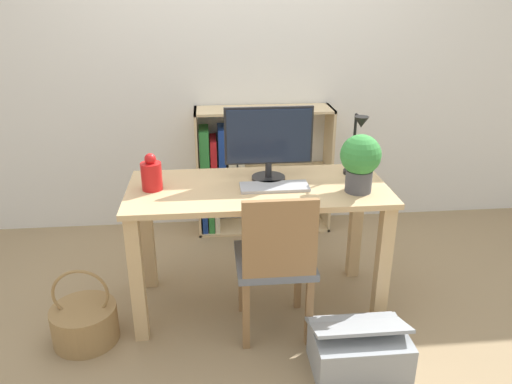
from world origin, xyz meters
TOP-DOWN VIEW (x-y plane):
  - ground_plane at (0.00, 0.00)m, footprint 10.00×10.00m
  - wall_back at (0.00, 1.18)m, footprint 8.00×0.05m
  - desk at (0.00, 0.00)m, footprint 1.39×0.62m
  - monitor at (0.07, 0.10)m, footprint 0.48×0.19m
  - keyboard at (0.09, -0.04)m, footprint 0.37×0.14m
  - vase at (-0.56, 0.01)m, footprint 0.11×0.11m
  - desk_lamp at (0.56, 0.09)m, footprint 0.10×0.19m
  - potted_plant at (0.51, -0.12)m, footprint 0.21×0.21m
  - chair at (0.06, -0.29)m, footprint 0.40×0.40m
  - bookshelf at (-0.04, 1.00)m, footprint 0.99×0.28m
  - basket at (-0.94, -0.25)m, footprint 0.34×0.34m
  - storage_box at (0.43, -0.60)m, footprint 0.46×0.36m

SIDE VIEW (x-z plane):
  - ground_plane at x=0.00m, z-range 0.00..0.00m
  - basket at x=-0.94m, z-range -0.10..0.32m
  - storage_box at x=0.43m, z-range -0.03..0.25m
  - chair at x=0.06m, z-range 0.04..0.87m
  - bookshelf at x=-0.04m, z-range 0.02..0.95m
  - desk at x=0.00m, z-range 0.23..0.97m
  - keyboard at x=0.09m, z-range 0.74..0.76m
  - vase at x=-0.56m, z-range 0.73..0.93m
  - potted_plant at x=0.51m, z-range 0.76..1.07m
  - desk_lamp at x=0.56m, z-range 0.78..1.14m
  - monitor at x=0.07m, z-range 0.77..1.17m
  - wall_back at x=0.00m, z-range 0.00..2.60m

